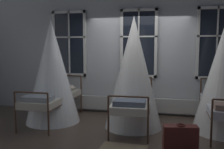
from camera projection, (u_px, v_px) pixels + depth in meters
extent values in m
plane|color=#4C3D33|center=(132.00, 128.00, 5.34)|extent=(19.82, 19.82, 0.00)
cube|color=silver|center=(139.00, 48.00, 6.43)|extent=(9.23, 0.10, 3.42)
cube|color=black|center=(69.00, 44.00, 6.70)|extent=(0.94, 0.02, 1.74)
cube|color=silver|center=(70.00, 74.00, 6.79)|extent=(0.94, 0.06, 0.07)
cube|color=silver|center=(69.00, 12.00, 6.61)|extent=(0.94, 0.06, 0.07)
cube|color=silver|center=(54.00, 44.00, 6.79)|extent=(0.07, 0.06, 1.74)
cube|color=silver|center=(85.00, 44.00, 6.61)|extent=(0.07, 0.06, 1.74)
cube|color=silver|center=(69.00, 44.00, 6.70)|extent=(0.04, 0.06, 1.74)
cube|color=silver|center=(69.00, 37.00, 6.68)|extent=(0.94, 0.06, 0.04)
cube|color=black|center=(139.00, 43.00, 6.32)|extent=(0.94, 0.02, 1.74)
cube|color=silver|center=(138.00, 76.00, 6.41)|extent=(0.94, 0.06, 0.07)
cube|color=silver|center=(139.00, 10.00, 6.22)|extent=(0.94, 0.06, 0.07)
cube|color=silver|center=(122.00, 44.00, 6.40)|extent=(0.07, 0.06, 1.74)
cube|color=silver|center=(156.00, 43.00, 6.23)|extent=(0.07, 0.06, 1.74)
cube|color=silver|center=(139.00, 43.00, 6.32)|extent=(0.04, 0.06, 1.74)
cube|color=silver|center=(139.00, 37.00, 6.30)|extent=(0.94, 0.06, 0.04)
cube|color=black|center=(217.00, 43.00, 5.93)|extent=(0.94, 0.02, 1.74)
cube|color=silver|center=(215.00, 78.00, 6.02)|extent=(0.94, 0.06, 0.07)
cube|color=silver|center=(218.00, 7.00, 5.84)|extent=(0.94, 0.06, 0.07)
cube|color=silver|center=(198.00, 43.00, 6.02)|extent=(0.07, 0.06, 1.74)
cube|color=silver|center=(217.00, 43.00, 5.93)|extent=(0.04, 0.06, 1.74)
cube|color=silver|center=(217.00, 36.00, 5.91)|extent=(0.94, 0.06, 0.04)
cube|color=silver|center=(138.00, 104.00, 6.47)|extent=(4.33, 0.10, 0.36)
cylinder|color=#4C3323|center=(56.00, 93.00, 6.78)|extent=(0.04, 0.04, 0.98)
cylinder|color=#4C3323|center=(81.00, 94.00, 6.62)|extent=(0.04, 0.04, 0.98)
cylinder|color=#4C3323|center=(15.00, 113.00, 4.99)|extent=(0.04, 0.04, 0.85)
cylinder|color=#4C3323|center=(48.00, 115.00, 4.83)|extent=(0.04, 0.04, 0.85)
cylinder|color=#4C3323|center=(39.00, 100.00, 5.88)|extent=(0.07, 1.85, 0.03)
cylinder|color=#4C3323|center=(67.00, 102.00, 5.72)|extent=(0.07, 1.85, 0.03)
cylinder|color=#4C3323|center=(68.00, 75.00, 6.64)|extent=(0.72, 0.05, 0.03)
cylinder|color=#4C3323|center=(31.00, 93.00, 4.86)|extent=(0.72, 0.05, 0.03)
cube|color=#B7B2A3|center=(53.00, 98.00, 5.79)|extent=(0.78, 1.89, 0.14)
ellipsoid|color=beige|center=(65.00, 87.00, 6.44)|extent=(0.57, 0.41, 0.14)
cube|color=#8C939E|center=(38.00, 98.00, 5.13)|extent=(0.61, 0.37, 0.10)
cone|color=white|center=(52.00, 71.00, 5.72)|extent=(1.24, 1.24, 2.37)
cylinder|color=#4C3323|center=(123.00, 96.00, 6.38)|extent=(0.04, 0.04, 0.98)
cylinder|color=#4C3323|center=(151.00, 97.00, 6.25)|extent=(0.04, 0.04, 0.98)
cylinder|color=#4C3323|center=(108.00, 119.00, 4.58)|extent=(0.04, 0.04, 0.85)
cylinder|color=#4C3323|center=(148.00, 121.00, 4.45)|extent=(0.04, 0.04, 0.85)
cylinder|color=#4C3323|center=(117.00, 104.00, 5.48)|extent=(0.07, 1.85, 0.03)
cylinder|color=#4C3323|center=(150.00, 106.00, 5.35)|extent=(0.07, 1.85, 0.03)
cylinder|color=#4C3323|center=(137.00, 77.00, 6.26)|extent=(0.72, 0.05, 0.03)
cylinder|color=#4C3323|center=(128.00, 97.00, 4.47)|extent=(0.72, 0.05, 0.03)
cube|color=silver|center=(133.00, 102.00, 5.40)|extent=(0.79, 1.89, 0.14)
ellipsoid|color=#B7B2A3|center=(136.00, 90.00, 6.06)|extent=(0.57, 0.41, 0.14)
cube|color=slate|center=(130.00, 103.00, 4.74)|extent=(0.61, 0.37, 0.10)
cone|color=white|center=(133.00, 72.00, 5.33)|extent=(1.24, 1.24, 2.39)
cylinder|color=#4C3323|center=(200.00, 98.00, 6.06)|extent=(0.04, 0.04, 0.98)
cylinder|color=#4C3323|center=(212.00, 124.00, 4.28)|extent=(0.04, 0.04, 0.85)
cylinder|color=#4C3323|center=(205.00, 108.00, 5.17)|extent=(0.09, 1.85, 0.03)
cylinder|color=#4C3323|center=(217.00, 79.00, 5.92)|extent=(0.72, 0.05, 0.03)
cube|color=silver|center=(224.00, 105.00, 5.07)|extent=(0.80, 1.89, 0.14)
ellipsoid|color=silver|center=(218.00, 92.00, 5.72)|extent=(0.57, 0.42, 0.14)
cube|color=#5B231E|center=(180.00, 139.00, 4.14)|extent=(0.58, 0.28, 0.44)
cube|color=tan|center=(179.00, 136.00, 4.24)|extent=(0.50, 0.08, 0.03)
torus|color=#5B231E|center=(181.00, 125.00, 4.11)|extent=(0.16, 0.16, 0.02)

